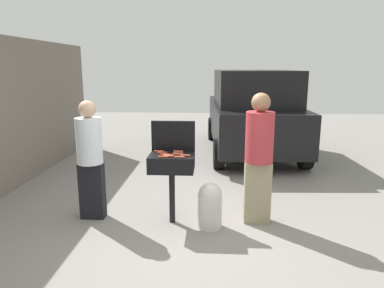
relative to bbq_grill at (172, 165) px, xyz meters
name	(u,v)px	position (x,y,z in m)	size (l,w,h in m)	color
ground_plane	(184,230)	(0.17, -0.24, -0.81)	(24.00, 24.00, 0.00)	gray
bbq_grill	(172,165)	(0.00, 0.00, 0.00)	(0.60, 0.44, 0.96)	black
grill_lid_open	(173,136)	(0.00, 0.22, 0.36)	(0.60, 0.05, 0.42)	black
hot_dog_0	(168,155)	(-0.04, -0.09, 0.16)	(0.03, 0.03, 0.13)	#C6593D
hot_dog_1	(177,154)	(0.08, -0.02, 0.16)	(0.03, 0.03, 0.13)	#AD4228
hot_dog_2	(163,157)	(-0.09, -0.17, 0.16)	(0.03, 0.03, 0.13)	#B74C33
hot_dog_3	(169,156)	(-0.02, -0.13, 0.16)	(0.03, 0.03, 0.13)	#B74C33
hot_dog_4	(185,155)	(0.19, -0.08, 0.16)	(0.03, 0.03, 0.13)	#B74C33
hot_dog_5	(162,153)	(-0.13, 0.06, 0.16)	(0.03, 0.03, 0.13)	#AD4228
hot_dog_6	(159,151)	(-0.19, 0.13, 0.16)	(0.03, 0.03, 0.13)	#AD4228
hot_dog_7	(165,155)	(-0.08, -0.05, 0.16)	(0.03, 0.03, 0.13)	#AD4228
hot_dog_8	(179,157)	(0.12, -0.16, 0.16)	(0.03, 0.03, 0.13)	#C6593D
hot_dog_9	(178,153)	(0.09, 0.03, 0.16)	(0.03, 0.03, 0.13)	#B74C33
hot_dog_10	(178,151)	(0.08, 0.14, 0.16)	(0.03, 0.03, 0.13)	#C6593D
propane_tank	(210,205)	(0.52, -0.14, -0.49)	(0.32, 0.32, 0.62)	silver
person_left	(90,156)	(-1.14, 0.09, 0.09)	(0.35, 0.35, 1.67)	black
person_right	(259,154)	(1.16, 0.09, 0.15)	(0.37, 0.37, 1.78)	gray
parked_minivan	(252,111)	(1.51, 4.19, 0.21)	(2.20, 4.49, 2.02)	black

